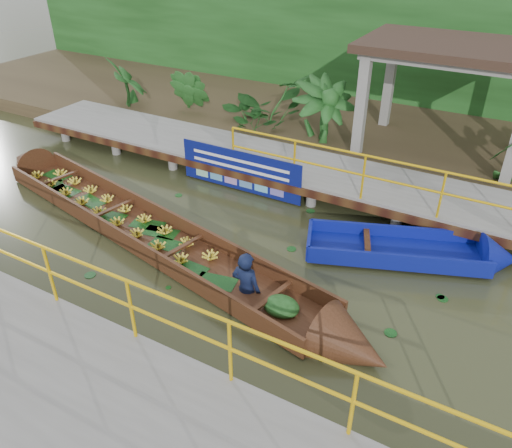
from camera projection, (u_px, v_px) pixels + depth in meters
The scene contains 10 objects.
ground at pixel (211, 251), 10.05m from camera, with size 80.00×80.00×0.00m, color #292E17.
land_strip at pixel (345, 124), 15.48m from camera, with size 30.00×8.00×0.45m, color #362A1B.
far_dock at pixel (287, 166), 12.32m from camera, with size 16.00×2.06×1.66m.
near_dock at pixel (91, 417), 6.36m from camera, with size 18.00×2.40×1.73m.
pavilion at pixel (455, 59), 11.98m from camera, with size 4.40×3.00×3.00m.
foliage_backdrop at pixel (377, 49), 16.39m from camera, with size 30.00×0.80×4.00m, color #163912.
vendor_boat at pixel (151, 232), 10.28m from camera, with size 11.22×3.40×2.05m.
moored_blue_boat at pixel (447, 255), 9.64m from camera, with size 4.09×2.36×0.95m.
blue_banner at pixel (240, 171), 11.91m from camera, with size 3.23×0.04×1.01m.
tropical_plants at pixel (311, 114), 13.44m from camera, with size 14.17×1.17×1.47m.
Camera 1 is at (4.85, -6.74, 5.76)m, focal length 35.00 mm.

